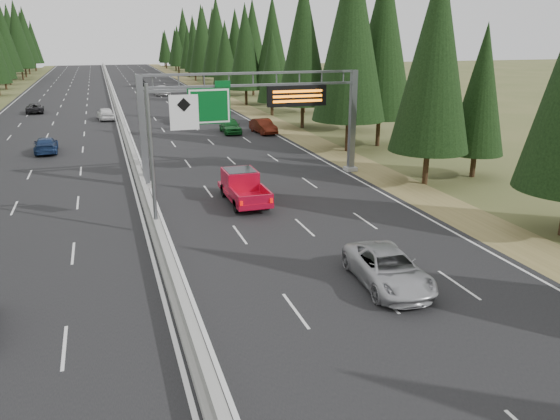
{
  "coord_description": "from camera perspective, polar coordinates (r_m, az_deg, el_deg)",
  "views": [
    {
      "loc": [
        -2.26,
        -3.51,
        10.38
      ],
      "look_at": [
        5.41,
        20.0,
        2.43
      ],
      "focal_mm": 35.0,
      "sensor_mm": 36.0,
      "label": 1
    }
  ],
  "objects": [
    {
      "name": "road",
      "position": [
        84.18,
        -16.65,
        10.03
      ],
      "size": [
        32.0,
        260.0,
        0.08
      ],
      "primitive_type": "cube",
      "color": "black",
      "rests_on": "ground"
    },
    {
      "name": "shoulder_right",
      "position": [
        86.51,
        -4.61,
        10.89
      ],
      "size": [
        3.6,
        260.0,
        0.06
      ],
      "primitive_type": "cube",
      "color": "olive",
      "rests_on": "ground"
    },
    {
      "name": "median_barrier",
      "position": [
        84.14,
        -16.67,
        10.28
      ],
      "size": [
        0.7,
        260.0,
        0.85
      ],
      "color": "gray",
      "rests_on": "road"
    },
    {
      "name": "sign_gantry",
      "position": [
        40.32,
        -1.85,
        10.52
      ],
      "size": [
        16.75,
        0.98,
        7.8
      ],
      "color": "slate",
      "rests_on": "road"
    },
    {
      "name": "hov_sign_pole",
      "position": [
        29.18,
        -12.19,
        6.24
      ],
      "size": [
        2.8,
        0.5,
        8.0
      ],
      "color": "slate",
      "rests_on": "road"
    },
    {
      "name": "tree_row_right",
      "position": [
        71.76,
        1.88,
        16.92
      ],
      "size": [
        12.13,
        244.14,
        18.53
      ],
      "color": "black",
      "rests_on": "ground"
    },
    {
      "name": "silver_minivan",
      "position": [
        23.95,
        11.23,
        -6.02
      ],
      "size": [
        2.98,
        5.67,
        1.52
      ],
      "primitive_type": "imported",
      "rotation": [
        0.0,
        0.0,
        -0.08
      ],
      "color": "#A8A9AD",
      "rests_on": "road"
    },
    {
      "name": "red_pickup",
      "position": [
        35.37,
        -4.01,
        2.68
      ],
      "size": [
        2.16,
        6.05,
        1.97
      ],
      "color": "black",
      "rests_on": "road"
    },
    {
      "name": "car_ahead_green",
      "position": [
        60.84,
        -5.22,
        8.76
      ],
      "size": [
        2.03,
        4.76,
        1.6
      ],
      "primitive_type": "imported",
      "rotation": [
        0.0,
        0.0,
        -0.03
      ],
      "color": "#166425",
      "rests_on": "road"
    },
    {
      "name": "car_ahead_dkred",
      "position": [
        60.49,
        -1.77,
        8.75
      ],
      "size": [
        2.12,
        4.84,
        1.55
      ],
      "primitive_type": "imported",
      "rotation": [
        0.0,
        0.0,
        0.1
      ],
      "color": "#4C150A",
      "rests_on": "road"
    },
    {
      "name": "car_ahead_dkgrey",
      "position": [
        69.12,
        -10.37,
        9.6
      ],
      "size": [
        2.5,
        5.36,
        1.52
      ],
      "primitive_type": "imported",
      "rotation": [
        0.0,
        0.0,
        -0.07
      ],
      "color": "black",
      "rests_on": "road"
    },
    {
      "name": "car_ahead_white",
      "position": [
        102.5,
        -12.22,
        12.12
      ],
      "size": [
        2.92,
        6.0,
        1.65
      ],
      "primitive_type": "imported",
      "rotation": [
        0.0,
        0.0,
        -0.03
      ],
      "color": "white",
      "rests_on": "road"
    },
    {
      "name": "car_ahead_far",
      "position": [
        122.12,
        -14.36,
        12.82
      ],
      "size": [
        1.99,
        4.69,
        1.58
      ],
      "primitive_type": "imported",
      "rotation": [
        0.0,
        0.0,
        0.03
      ],
      "color": "black",
      "rests_on": "road"
    },
    {
      "name": "car_onc_blue",
      "position": [
        54.6,
        -23.26,
        6.25
      ],
      "size": [
        2.15,
        4.93,
        1.41
      ],
      "primitive_type": "imported",
      "rotation": [
        0.0,
        0.0,
        3.18
      ],
      "color": "navy",
      "rests_on": "road"
    },
    {
      "name": "car_onc_white",
      "position": [
        73.67,
        -17.79,
        9.57
      ],
      "size": [
        2.34,
        4.81,
        1.58
      ],
      "primitive_type": "imported",
      "rotation": [
        0.0,
        0.0,
        3.25
      ],
      "color": "white",
      "rests_on": "road"
    },
    {
      "name": "car_onc_far",
      "position": [
        83.94,
        -24.25,
        9.69
      ],
      "size": [
        2.46,
        4.87,
        1.32
      ],
      "primitive_type": "imported",
      "rotation": [
        0.0,
        0.0,
        3.2
      ],
      "color": "black",
      "rests_on": "road"
    }
  ]
}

